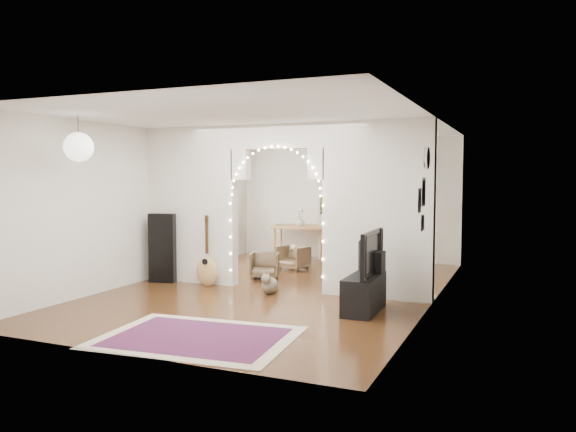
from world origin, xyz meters
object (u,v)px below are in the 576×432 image
at_px(media_console, 364,294).
at_px(dining_chair_left, 265,265).
at_px(acoustic_guitar, 207,260).
at_px(dining_table, 300,229).
at_px(dining_chair_right, 293,258).
at_px(bookcase, 351,228).
at_px(floor_speaker, 372,279).

relative_size(media_console, dining_chair_left, 1.91).
xyz_separation_m(acoustic_guitar, dining_table, (0.27, 3.55, 0.24)).
bearing_deg(dining_table, media_console, -69.56).
height_order(dining_chair_left, dining_chair_right, dining_chair_right).
bearing_deg(acoustic_guitar, media_console, -10.89).
relative_size(bookcase, dining_chair_right, 2.78).
bearing_deg(dining_chair_right, media_console, -39.23).
bearing_deg(bookcase, media_console, -61.80).
bearing_deg(floor_speaker, acoustic_guitar, 171.96).
height_order(acoustic_guitar, dining_table, acoustic_guitar).
relative_size(acoustic_guitar, media_console, 1.02).
relative_size(bookcase, dining_chair_left, 2.81).
relative_size(media_console, bookcase, 0.68).
bearing_deg(floor_speaker, bookcase, 110.31).
bearing_deg(dining_chair_left, dining_table, 77.85).
relative_size(floor_speaker, media_console, 0.80).
bearing_deg(dining_chair_right, bookcase, 78.83).
distance_m(floor_speaker, media_console, 0.34).
distance_m(bookcase, dining_table, 1.15).
xyz_separation_m(floor_speaker, bookcase, (-1.55, 4.16, 0.34)).
xyz_separation_m(floor_speaker, media_console, (-0.04, -0.30, -0.15)).
bearing_deg(media_console, dining_table, 120.83).
height_order(acoustic_guitar, floor_speaker, acoustic_guitar).
bearing_deg(floor_speaker, media_console, -97.44).
bearing_deg(dining_chair_right, dining_chair_left, -83.00).
distance_m(floor_speaker, dining_table, 4.80).
distance_m(acoustic_guitar, dining_chair_right, 2.26).
distance_m(acoustic_guitar, floor_speaker, 2.99).
xyz_separation_m(acoustic_guitar, bookcase, (1.41, 3.75, 0.29)).
height_order(dining_table, dining_chair_right, dining_table).
distance_m(media_console, dining_chair_left, 2.93).
bearing_deg(dining_chair_left, acoustic_guitar, -138.18).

